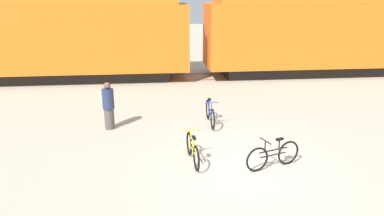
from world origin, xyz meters
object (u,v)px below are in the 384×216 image
object	(u,v)px
bicycle_blue	(210,114)
bicycle_yellow	(193,150)
freight_train	(197,25)
person_in_navy	(109,106)
bicycle_black	(273,155)

from	to	relation	value
bicycle_blue	bicycle_yellow	bearing A→B (deg)	-107.60
freight_train	person_in_navy	distance (m)	8.26
bicycle_yellow	person_in_navy	xyz separation A→B (m)	(-2.44, 2.76, 0.42)
bicycle_blue	bicycle_black	distance (m)	3.57
bicycle_black	bicycle_yellow	world-z (taller)	bicycle_yellow
person_in_navy	bicycle_yellow	bearing A→B (deg)	-132.43
bicycle_black	bicycle_blue	bearing A→B (deg)	108.02
freight_train	bicycle_blue	xyz separation A→B (m)	(-0.38, -7.04, -2.28)
freight_train	person_in_navy	xyz separation A→B (m)	(-3.73, -7.13, -1.88)
bicycle_yellow	bicycle_blue	bearing A→B (deg)	72.40
bicycle_yellow	person_in_navy	size ratio (longest dim) A/B	1.03
bicycle_black	bicycle_yellow	distance (m)	2.08
bicycle_yellow	person_in_navy	world-z (taller)	person_in_navy
freight_train	person_in_navy	size ratio (longest dim) A/B	16.09
bicycle_blue	bicycle_yellow	xyz separation A→B (m)	(-0.91, -2.85, -0.02)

